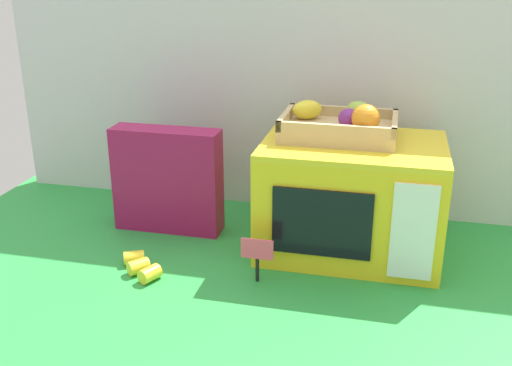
% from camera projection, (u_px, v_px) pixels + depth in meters
% --- Properties ---
extents(ground_plane, '(1.70, 1.70, 0.00)m').
position_uv_depth(ground_plane, '(276.00, 245.00, 1.44)').
color(ground_plane, green).
rests_on(ground_plane, ground).
extents(display_back_panel, '(1.61, 0.03, 0.76)m').
position_uv_depth(display_back_panel, '(298.00, 69.00, 1.54)').
color(display_back_panel, silver).
rests_on(display_back_panel, ground).
extents(toy_microwave, '(0.41, 0.30, 0.26)m').
position_uv_depth(toy_microwave, '(351.00, 197.00, 1.38)').
color(toy_microwave, yellow).
rests_on(toy_microwave, ground).
extents(food_groups_crate, '(0.26, 0.18, 0.09)m').
position_uv_depth(food_groups_crate, '(341.00, 125.00, 1.36)').
color(food_groups_crate, tan).
rests_on(food_groups_crate, toy_microwave).
extents(cookie_set_box, '(0.27, 0.08, 0.26)m').
position_uv_depth(cookie_set_box, '(167.00, 180.00, 1.48)').
color(cookie_set_box, '#99144C').
rests_on(cookie_set_box, ground).
extents(price_sign, '(0.07, 0.01, 0.10)m').
position_uv_depth(price_sign, '(257.00, 254.00, 1.26)').
color(price_sign, black).
rests_on(price_sign, ground).
extents(loose_toy_banana, '(0.11, 0.11, 0.03)m').
position_uv_depth(loose_toy_banana, '(141.00, 266.00, 1.31)').
color(loose_toy_banana, yellow).
rests_on(loose_toy_banana, ground).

